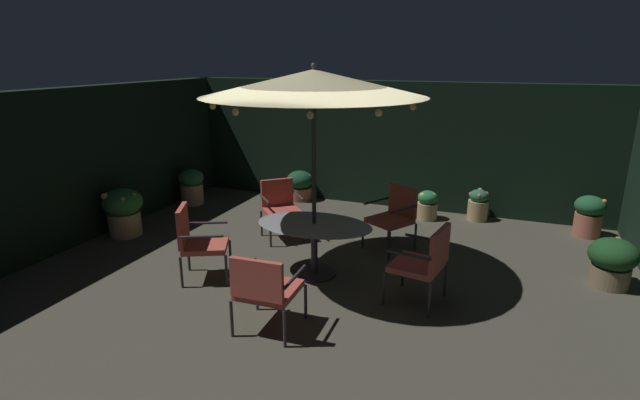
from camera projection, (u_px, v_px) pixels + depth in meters
The scene contains 17 objects.
ground_plane at pixel (324, 277), 6.57m from camera, with size 8.64×7.55×0.02m, color #484538.
hedge_backdrop_rear at pixel (390, 144), 9.47m from camera, with size 8.64×0.30×2.41m, color black.
hedge_backdrop_left at pixel (77, 165), 7.67m from camera, with size 0.30×7.55×2.41m, color black.
patio_dining_table at pixel (314, 234), 6.48m from camera, with size 1.57×1.04×0.73m.
patio_umbrella at pixel (314, 83), 5.93m from camera, with size 2.80×2.80×2.78m.
patio_chair_north at pixel (395, 214), 7.39m from camera, with size 0.81×0.81×0.96m.
patio_chair_northeast at pixel (280, 205), 7.85m from camera, with size 0.80×0.80×0.94m.
patio_chair_east at pixel (197, 239), 6.36m from camera, with size 0.78×0.76×1.00m.
patio_chair_southeast at pixel (265, 287), 5.11m from camera, with size 0.66×0.66×0.91m.
patio_chair_south at pixel (425, 260), 5.73m from camera, with size 0.69×0.73×0.97m.
potted_plant_left_far at pixel (300, 185), 10.01m from camera, with size 0.55×0.55×0.60m.
potted_plant_back_center at pixel (612, 261), 6.22m from camera, with size 0.59×0.59×0.64m.
potted_plant_right_far at pixel (123, 210), 7.97m from camera, with size 0.63×0.63×0.79m.
potted_plant_back_left at pixel (478, 205), 8.76m from camera, with size 0.36×0.36×0.57m.
potted_plant_right_near at pixel (192, 186), 9.69m from camera, with size 0.48×0.48×0.71m.
potted_plant_left_near at pixel (427, 205), 8.82m from camera, with size 0.37×0.37×0.53m.
potted_plant_front_corner at pixel (589, 215), 7.96m from camera, with size 0.47×0.47×0.68m.
Camera 1 is at (2.11, -5.62, 2.86)m, focal length 27.35 mm.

